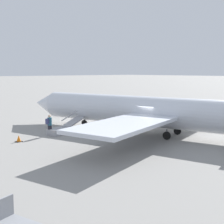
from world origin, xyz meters
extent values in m
plane|color=gray|center=(0.00, 0.00, 0.00)|extent=(600.00, 600.00, 0.00)
cylinder|color=silver|center=(0.00, 0.00, 1.96)|extent=(21.32, 7.83, 2.52)
cone|color=silver|center=(11.69, 3.04, 1.96)|extent=(3.31, 3.09, 2.47)
cube|color=silver|center=(-2.48, 5.30, 1.77)|extent=(6.17, 9.71, 0.25)
cube|color=silver|center=(0.41, -5.84, 1.77)|extent=(6.17, 9.71, 0.25)
cylinder|color=black|center=(6.72, 1.75, 0.31)|extent=(0.64, 0.31, 0.62)
cylinder|color=#4C4C51|center=(6.72, 1.75, 0.72)|extent=(0.11, 0.11, 0.20)
cylinder|color=black|center=(-2.35, 0.56, 0.31)|extent=(0.64, 0.31, 0.62)
cylinder|color=#4C4C51|center=(-2.35, 0.56, 0.72)|extent=(0.11, 0.11, 0.20)
cylinder|color=black|center=(-1.78, -1.64, 0.31)|extent=(0.64, 0.31, 0.62)
cylinder|color=#4C4C51|center=(-1.78, -1.64, 0.72)|extent=(0.11, 0.11, 0.20)
cube|color=#99999E|center=(5.15, 5.69, 0.25)|extent=(1.52, 2.02, 0.50)
cube|color=#99999E|center=(5.65, 3.76, 0.82)|extent=(1.43, 2.39, 0.75)
cube|color=#99999E|center=(6.08, 3.87, 1.32)|extent=(0.62, 2.16, 0.69)
cube|color=#23232D|center=(5.25, 6.48, 0.42)|extent=(0.26, 0.32, 0.85)
cylinder|color=#265972|center=(5.25, 6.48, 1.18)|extent=(0.36, 0.36, 0.65)
sphere|color=beige|center=(5.25, 6.48, 1.62)|extent=(0.24, 0.24, 0.24)
cube|color=navy|center=(5.19, 6.74, 1.21)|extent=(0.32, 0.24, 0.44)
cube|color=black|center=(4.74, 9.51, 0.01)|extent=(0.46, 0.46, 0.03)
cone|color=orange|center=(4.74, 9.51, 0.25)|extent=(0.35, 0.35, 0.50)
camera|label=1|loc=(-17.21, 19.86, 5.34)|focal=50.00mm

